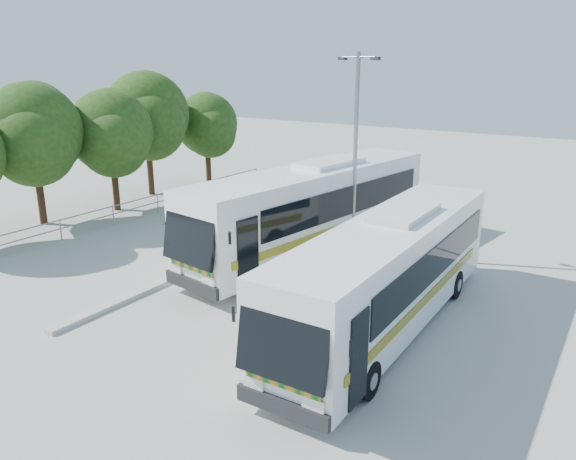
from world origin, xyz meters
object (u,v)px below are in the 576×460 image
Objects in this scene: coach_main at (312,208)px; coach_adjacent at (389,272)px; tree_far_b at (33,132)px; tree_far_e at (207,124)px; tree_far_c at (111,132)px; tree_far_d at (147,115)px; lamppost at (355,148)px.

coach_main is 1.12× the size of coach_adjacent.
tree_far_b is 1.17× the size of tree_far_e.
tree_far_c reaches higher than coach_main.
tree_far_e is 15.84m from coach_main.
tree_far_d is at bearing 171.42° from coach_main.
tree_far_c is (0.89, 3.90, -0.31)m from tree_far_b.
coach_adjacent is (18.06, -5.05, -2.44)m from tree_far_c.
coach_adjacent is (18.96, -1.15, -2.75)m from tree_far_b.
tree_far_c is at bearing -164.23° from lamppost.
tree_far_d is at bearing -178.01° from lamppost.
lamppost reaches higher than tree_far_e.
tree_far_e is at bearing 81.37° from tree_far_d.
tree_far_e is 0.44× the size of coach_main.
coach_main is at bearing 14.35° from tree_far_b.
lamppost reaches higher than coach_adjacent.
tree_far_e is at bearing 143.64° from coach_adjacent.
tree_far_b reaches higher than coach_adjacent.
lamppost is (1.48, 0.82, 2.52)m from coach_main.
tree_far_d is at bearing -98.63° from tree_far_e.
coach_main is (13.15, -8.64, -1.88)m from tree_far_e.
tree_far_c is 3.93m from tree_far_d.
tree_far_e is (0.68, 4.50, -0.93)m from tree_far_d.
tree_far_b is 0.52× the size of coach_main.
coach_adjacent is 7.23m from lamppost.
lamppost is at bearing 15.90° from tree_far_b.
lamppost is (-3.94, 5.42, 2.71)m from coach_adjacent.
tree_far_d is 4.65m from tree_far_e.
coach_main is at bearing -136.91° from lamppost.
lamppost reaches higher than tree_far_b.
coach_adjacent is at bearing -24.43° from tree_far_d.
lamppost is at bearing -28.13° from tree_far_e.
tree_far_d is at bearing 154.71° from coach_adjacent.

